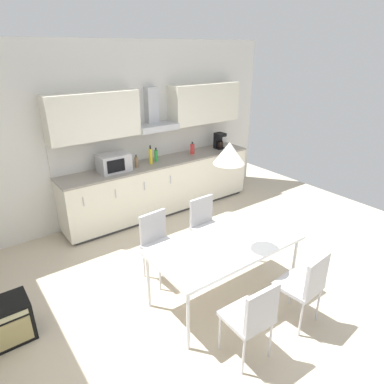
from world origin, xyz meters
name	(u,v)px	position (x,y,z in m)	size (l,w,h in m)	color
ground_plane	(213,287)	(0.00, 0.00, -0.01)	(7.72, 7.58, 0.02)	beige
wall_back	(115,134)	(0.00, 2.58, 1.44)	(6.17, 0.10, 2.88)	silver
kitchen_counter	(161,186)	(0.64, 2.23, 0.47)	(3.53, 0.63, 0.94)	#333333
backsplash_tile	(151,144)	(0.64, 2.52, 1.18)	(3.51, 0.02, 0.49)	silver
upper_wall_cabinets	(154,110)	(0.64, 2.36, 1.80)	(3.51, 0.40, 0.69)	silver
microwave	(114,163)	(-0.21, 2.23, 1.08)	(0.48, 0.35, 0.28)	#ADADB2
coffee_maker	(219,141)	(1.99, 2.25, 1.09)	(0.18, 0.19, 0.30)	black
bottle_yellow	(151,156)	(0.45, 2.21, 1.07)	(0.06, 0.06, 0.31)	yellow
bottle_brown	(136,162)	(0.17, 2.19, 1.03)	(0.06, 0.06, 0.21)	brown
bottle_green	(156,155)	(0.59, 2.28, 1.04)	(0.06, 0.06, 0.24)	green
bottle_red	(192,149)	(1.34, 2.24, 1.04)	(0.08, 0.08, 0.23)	red
dining_table	(225,246)	(-0.02, -0.21, 0.70)	(1.70, 0.87, 0.74)	white
chair_far_right	(206,222)	(0.36, 0.61, 0.53)	(0.41, 0.41, 0.87)	#B2B2B7
chair_near_right	(306,283)	(0.37, -1.02, 0.53)	(0.43, 0.43, 0.87)	#B2B2B7
chair_far_left	(158,239)	(-0.41, 0.61, 0.53)	(0.43, 0.43, 0.87)	#B2B2B7
chair_near_left	(253,315)	(-0.40, -1.02, 0.53)	(0.42, 0.42, 0.87)	#B2B2B7
guitar_amp	(4,323)	(-2.22, 0.61, 0.22)	(0.52, 0.37, 0.44)	black
pendant_lamp	(229,153)	(-0.02, -0.21, 1.78)	(0.32, 0.32, 0.22)	silver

